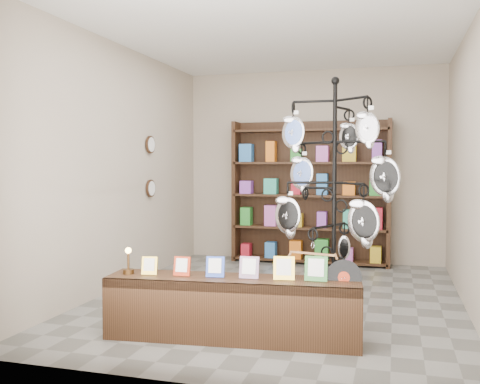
{
  "coord_description": "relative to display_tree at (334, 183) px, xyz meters",
  "views": [
    {
      "loc": [
        1.26,
        -5.91,
        1.53
      ],
      "look_at": [
        -0.17,
        -1.0,
        1.27
      ],
      "focal_mm": 40.0,
      "sensor_mm": 36.0,
      "label": 1
    }
  ],
  "objects": [
    {
      "name": "ground",
      "position": [
        -0.72,
        0.86,
        -1.35
      ],
      "size": [
        5.0,
        5.0,
        0.0
      ],
      "primitive_type": "plane",
      "color": "slate",
      "rests_on": "ground"
    },
    {
      "name": "room_envelope",
      "position": [
        -0.72,
        0.86,
        0.5
      ],
      "size": [
        5.0,
        5.0,
        5.0
      ],
      "color": "#AD9F8B",
      "rests_on": "ground"
    },
    {
      "name": "display_tree",
      "position": [
        0.0,
        0.0,
        0.0
      ],
      "size": [
        1.25,
        1.24,
        2.34
      ],
      "rotation": [
        0.0,
        0.0,
        -0.32
      ],
      "color": "black",
      "rests_on": "ground"
    },
    {
      "name": "front_shelf",
      "position": [
        -0.81,
        -0.64,
        -1.08
      ],
      "size": [
        2.25,
        0.67,
        0.78
      ],
      "rotation": [
        0.0,
        0.0,
        0.1
      ],
      "color": "black",
      "rests_on": "ground"
    },
    {
      "name": "back_shelving",
      "position": [
        -0.72,
        3.16,
        -0.33
      ],
      "size": [
        2.42,
        0.36,
        2.2
      ],
      "color": "black",
      "rests_on": "ground"
    },
    {
      "name": "wall_clocks",
      "position": [
        -2.69,
        1.66,
        0.15
      ],
      "size": [
        0.03,
        0.24,
        0.84
      ],
      "color": "black",
      "rests_on": "ground"
    }
  ]
}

